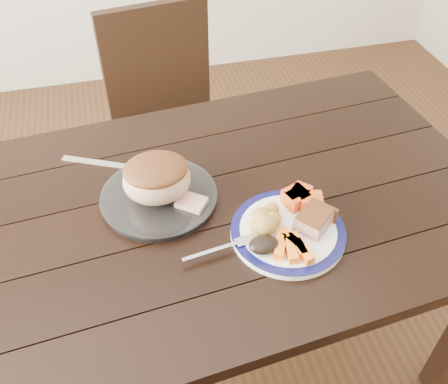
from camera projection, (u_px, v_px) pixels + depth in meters
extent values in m
plane|color=#472B16|center=(201.00, 353.00, 1.80)|extent=(4.00, 4.00, 0.00)
cube|color=black|center=(192.00, 212.00, 1.29)|extent=(1.67, 1.04, 0.04)
cube|color=black|center=(344.00, 172.00, 1.98)|extent=(0.07, 0.07, 0.71)
cube|color=black|center=(178.00, 144.00, 1.95)|extent=(0.48, 0.48, 0.04)
cube|color=black|center=(156.00, 63.00, 1.92)|extent=(0.42, 0.11, 0.46)
cube|color=black|center=(205.00, 152.00, 2.29)|extent=(0.04, 0.04, 0.43)
cube|color=black|center=(238.00, 203.00, 2.05)|extent=(0.04, 0.04, 0.43)
cube|color=black|center=(129.00, 173.00, 2.18)|extent=(0.04, 0.04, 0.43)
cube|color=black|center=(154.00, 229.00, 1.94)|extent=(0.04, 0.04, 0.43)
cylinder|color=white|center=(288.00, 232.00, 1.20)|extent=(0.28, 0.28, 0.02)
torus|color=#0D0D42|center=(288.00, 230.00, 1.20)|extent=(0.28, 0.28, 0.02)
cylinder|color=white|center=(159.00, 198.00, 1.29)|extent=(0.29, 0.29, 0.02)
cube|color=tan|center=(314.00, 220.00, 1.19)|extent=(0.11, 0.11, 0.04)
ellipsoid|color=gold|center=(272.00, 220.00, 1.19)|extent=(0.05, 0.04, 0.04)
ellipsoid|color=gold|center=(262.00, 216.00, 1.20)|extent=(0.05, 0.04, 0.04)
ellipsoid|color=gold|center=(265.00, 225.00, 1.17)|extent=(0.06, 0.05, 0.05)
ellipsoid|color=gold|center=(259.00, 227.00, 1.17)|extent=(0.05, 0.04, 0.04)
ellipsoid|color=gold|center=(271.00, 209.00, 1.22)|extent=(0.04, 0.04, 0.03)
cube|color=orange|center=(290.00, 239.00, 1.16)|extent=(0.05, 0.07, 0.02)
cube|color=orange|center=(303.00, 251.00, 1.13)|extent=(0.03, 0.07, 0.02)
cube|color=orange|center=(298.00, 245.00, 1.15)|extent=(0.03, 0.07, 0.02)
cube|color=orange|center=(280.00, 247.00, 1.14)|extent=(0.05, 0.07, 0.02)
cube|color=orange|center=(291.00, 250.00, 1.13)|extent=(0.03, 0.07, 0.02)
cube|color=#F4521B|center=(311.00, 202.00, 1.24)|extent=(0.06, 0.06, 0.04)
cube|color=#F4521B|center=(295.00, 196.00, 1.25)|extent=(0.07, 0.06, 0.04)
cube|color=#F4521B|center=(297.00, 199.00, 1.24)|extent=(0.07, 0.06, 0.04)
cube|color=#F4521B|center=(300.00, 195.00, 1.25)|extent=(0.07, 0.07, 0.04)
ellipsoid|color=black|center=(264.00, 245.00, 1.14)|extent=(0.07, 0.05, 0.03)
cube|color=silver|center=(211.00, 252.00, 1.15)|extent=(0.14, 0.03, 0.00)
cube|color=silver|center=(245.00, 241.00, 1.17)|extent=(0.05, 0.03, 0.00)
ellipsoid|color=tan|center=(157.00, 180.00, 1.25)|extent=(0.17, 0.15, 0.11)
cube|color=tan|center=(192.00, 203.00, 1.25)|extent=(0.09, 0.09, 0.02)
cube|color=silver|center=(96.00, 162.00, 1.40)|extent=(0.19, 0.11, 0.00)
cube|color=black|center=(150.00, 168.00, 1.38)|extent=(0.12, 0.07, 0.01)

